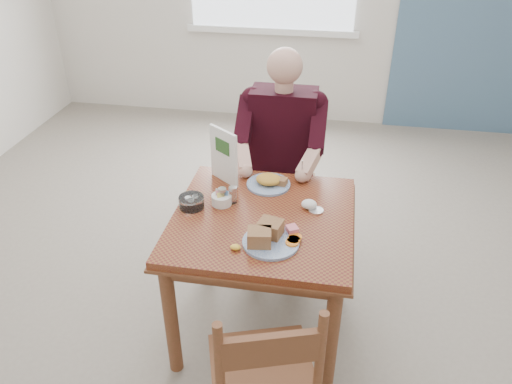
% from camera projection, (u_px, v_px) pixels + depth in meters
% --- Properties ---
extents(floor, '(6.00, 6.00, 0.00)m').
position_uv_depth(floor, '(262.00, 322.00, 2.90)').
color(floor, slate).
rests_on(floor, ground).
extents(lemon_wedge, '(0.06, 0.05, 0.03)m').
position_uv_depth(lemon_wedge, '(235.00, 247.00, 2.27)').
color(lemon_wedge, yellow).
rests_on(lemon_wedge, table).
extents(napkin, '(0.09, 0.08, 0.05)m').
position_uv_depth(napkin, '(309.00, 204.00, 2.55)').
color(napkin, white).
rests_on(napkin, table).
extents(metal_dish, '(0.08, 0.08, 0.01)m').
position_uv_depth(metal_dish, '(316.00, 210.00, 2.54)').
color(metal_dish, silver).
rests_on(metal_dish, table).
extents(table, '(0.92, 0.92, 0.75)m').
position_uv_depth(table, '(263.00, 234.00, 2.57)').
color(table, brown).
rests_on(table, ground).
extents(chair_far, '(0.42, 0.42, 0.95)m').
position_uv_depth(chair_far, '(282.00, 183.00, 3.32)').
color(chair_far, brown).
rests_on(chair_far, ground).
extents(chair_near, '(0.53, 0.53, 0.95)m').
position_uv_depth(chair_near, '(264.00, 378.00, 2.01)').
color(chair_near, brown).
rests_on(chair_near, ground).
extents(diner, '(0.53, 0.56, 1.39)m').
position_uv_depth(diner, '(281.00, 143.00, 3.07)').
color(diner, tan).
rests_on(diner, chair_far).
extents(near_plate, '(0.28, 0.27, 0.09)m').
position_uv_depth(near_plate, '(269.00, 236.00, 2.31)').
color(near_plate, white).
rests_on(near_plate, table).
extents(far_plate, '(0.29, 0.29, 0.07)m').
position_uv_depth(far_plate, '(270.00, 182.00, 2.75)').
color(far_plate, white).
rests_on(far_plate, table).
extents(caddy, '(0.11, 0.11, 0.08)m').
position_uv_depth(caddy, '(222.00, 199.00, 2.59)').
color(caddy, white).
rests_on(caddy, table).
extents(shakers, '(0.11, 0.08, 0.09)m').
position_uv_depth(shakers, '(228.00, 195.00, 2.58)').
color(shakers, white).
rests_on(shakers, table).
extents(creamer, '(0.16, 0.16, 0.06)m').
position_uv_depth(creamer, '(191.00, 202.00, 2.56)').
color(creamer, white).
rests_on(creamer, table).
extents(menu, '(0.18, 0.14, 0.31)m').
position_uv_depth(menu, '(224.00, 156.00, 2.72)').
color(menu, white).
rests_on(menu, table).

